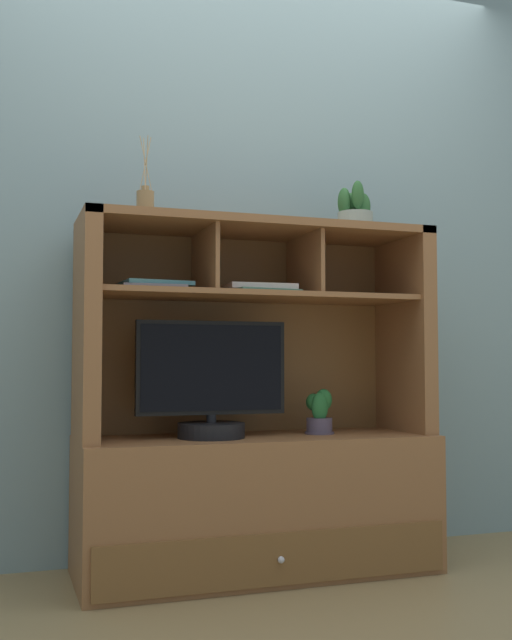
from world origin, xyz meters
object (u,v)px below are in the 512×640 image
object	(u,v)px
potted_orchid	(319,414)
magazine_stack_centre	(258,289)
media_console	(255,462)
tv_monitor	(212,389)
potted_succulent	(354,215)
diffuser_bottle	(145,203)
magazine_stack_left	(153,286)

from	to	relation	value
potted_orchid	magazine_stack_centre	size ratio (longest dim) A/B	0.61
media_console	potted_orchid	distance (m)	0.31
tv_monitor	potted_orchid	size ratio (longest dim) A/B	3.24
magazine_stack_centre	potted_succulent	distance (m)	0.54
media_console	diffuser_bottle	world-z (taller)	diffuser_bottle
magazine_stack_centre	media_console	bearing A→B (deg)	87.09
tv_monitor	magazine_stack_left	world-z (taller)	magazine_stack_left
media_console	magazine_stack_centre	size ratio (longest dim) A/B	4.71
potted_orchid	magazine_stack_left	size ratio (longest dim) A/B	0.65
media_console	magazine_stack_centre	bearing A→B (deg)	-92.91
potted_orchid	potted_succulent	world-z (taller)	potted_succulent
media_console	potted_succulent	distance (m)	1.07
magazine_stack_left	diffuser_bottle	xyz separation A→B (m)	(-0.03, 0.02, 0.31)
tv_monitor	diffuser_bottle	xyz separation A→B (m)	(-0.25, 0.02, 0.68)
potted_succulent	diffuser_bottle	bearing A→B (deg)	-176.99
potted_succulent	magazine_stack_left	bearing A→B (deg)	-175.55
tv_monitor	diffuser_bottle	size ratio (longest dim) A/B	1.89
magazine_stack_centre	diffuser_bottle	world-z (taller)	diffuser_bottle
media_console	potted_succulent	xyz separation A→B (m)	(0.43, 0.02, 0.98)
tv_monitor	magazine_stack_centre	distance (m)	0.42
media_console	potted_orchid	world-z (taller)	media_console
magazine_stack_centre	diffuser_bottle	bearing A→B (deg)	178.48
magazine_stack_left	magazine_stack_centre	bearing A→B (deg)	1.17
magazine_stack_left	media_console	bearing A→B (deg)	6.83
magazine_stack_centre	diffuser_bottle	size ratio (longest dim) A/B	0.95
media_console	diffuser_bottle	size ratio (longest dim) A/B	4.48
media_console	tv_monitor	size ratio (longest dim) A/B	2.37
diffuser_bottle	potted_succulent	distance (m)	0.87
media_console	magazine_stack_centre	xyz separation A→B (m)	(-0.00, -0.04, 0.66)
magazine_stack_centre	potted_succulent	bearing A→B (deg)	7.49
media_console	magazine_stack_left	world-z (taller)	media_console
magazine_stack_centre	potted_succulent	world-z (taller)	potted_succulent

